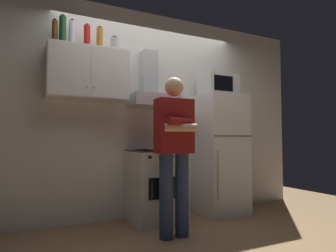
# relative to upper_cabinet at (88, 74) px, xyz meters

# --- Properties ---
(ground_plane) EXTENTS (7.00, 7.00, 0.00)m
(ground_plane) POSITION_rel_upper_cabinet_xyz_m (0.85, -0.37, -1.75)
(ground_plane) COLOR olive
(back_wall_tiled) EXTENTS (4.80, 0.10, 2.70)m
(back_wall_tiled) POSITION_rel_upper_cabinet_xyz_m (0.85, 0.23, -0.40)
(back_wall_tiled) COLOR silver
(back_wall_tiled) RESTS_ON ground_plane
(upper_cabinet) EXTENTS (0.90, 0.37, 0.60)m
(upper_cabinet) POSITION_rel_upper_cabinet_xyz_m (0.00, 0.00, 0.00)
(upper_cabinet) COLOR white
(stove_oven) EXTENTS (0.60, 0.62, 0.87)m
(stove_oven) POSITION_rel_upper_cabinet_xyz_m (0.80, -0.13, -1.32)
(stove_oven) COLOR white
(stove_oven) RESTS_ON ground_plane
(range_hood) EXTENTS (0.60, 0.44, 0.75)m
(range_hood) POSITION_rel_upper_cabinet_xyz_m (0.80, 0.00, -0.15)
(range_hood) COLOR #B7BABF
(refrigerator) EXTENTS (0.60, 0.62, 1.60)m
(refrigerator) POSITION_rel_upper_cabinet_xyz_m (1.75, -0.12, -0.95)
(refrigerator) COLOR white
(refrigerator) RESTS_ON ground_plane
(microwave) EXTENTS (0.48, 0.37, 0.28)m
(microwave) POSITION_rel_upper_cabinet_xyz_m (1.75, -0.11, -0.01)
(microwave) COLOR silver
(microwave) RESTS_ON refrigerator
(person_standing) EXTENTS (0.38, 0.33, 1.64)m
(person_standing) POSITION_rel_upper_cabinet_xyz_m (0.75, -0.73, -0.85)
(person_standing) COLOR navy
(person_standing) RESTS_ON ground_plane
(cooking_pot) EXTENTS (0.29, 0.19, 0.12)m
(cooking_pot) POSITION_rel_upper_cabinet_xyz_m (0.93, -0.24, -0.81)
(cooking_pot) COLOR #B7BABF
(cooking_pot) RESTS_ON stove_oven
(bottle_canister_steel) EXTENTS (0.10, 0.10, 0.20)m
(bottle_canister_steel) POSITION_rel_upper_cabinet_xyz_m (0.32, 0.03, 0.39)
(bottle_canister_steel) COLOR #B2B5BA
(bottle_canister_steel) RESTS_ON upper_cabinet
(bottle_vodka_clear) EXTENTS (0.07, 0.07, 0.32)m
(bottle_vodka_clear) POSITION_rel_upper_cabinet_xyz_m (-0.18, 0.02, 0.45)
(bottle_vodka_clear) COLOR silver
(bottle_vodka_clear) RESTS_ON upper_cabinet
(bottle_liquor_amber) EXTENTS (0.07, 0.07, 0.28)m
(bottle_liquor_amber) POSITION_rel_upper_cabinet_xyz_m (0.13, -0.02, 0.43)
(bottle_liquor_amber) COLOR #B7721E
(bottle_liquor_amber) RESTS_ON upper_cabinet
(bottle_soda_red) EXTENTS (0.07, 0.07, 0.29)m
(bottle_soda_red) POSITION_rel_upper_cabinet_xyz_m (-0.01, -0.00, 0.44)
(bottle_soda_red) COLOR red
(bottle_soda_red) RESTS_ON upper_cabinet
(bottle_beer_brown) EXTENTS (0.06, 0.06, 0.28)m
(bottle_beer_brown) POSITION_rel_upper_cabinet_xyz_m (-0.37, -0.02, 0.43)
(bottle_beer_brown) COLOR brown
(bottle_beer_brown) RESTS_ON upper_cabinet
(bottle_wine_green) EXTENTS (0.08, 0.08, 0.33)m
(bottle_wine_green) POSITION_rel_upper_cabinet_xyz_m (-0.29, -0.03, 0.46)
(bottle_wine_green) COLOR #19471E
(bottle_wine_green) RESTS_ON upper_cabinet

